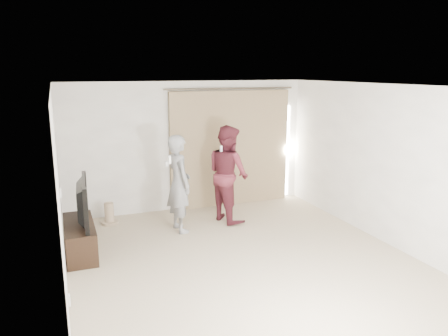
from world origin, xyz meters
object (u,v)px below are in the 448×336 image
Objects in this scene: person_woman at (228,173)px; person_man at (179,184)px; tv_console at (80,238)px; tv at (77,202)px.

person_man is at bearing -167.83° from person_woman.
tv_console is 2.89m from person_woman.
tv_console is at bearing 0.00° from tv.
tv reaches higher than tv_console.
person_woman is at bearing 12.92° from tv_console.
person_woman reaches higher than tv_console.
person_man is at bearing 13.35° from tv_console.
tv is at bearing -166.65° from person_man.
person_man is 1.04m from person_woman.
person_woman is (1.02, 0.22, 0.05)m from person_man.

